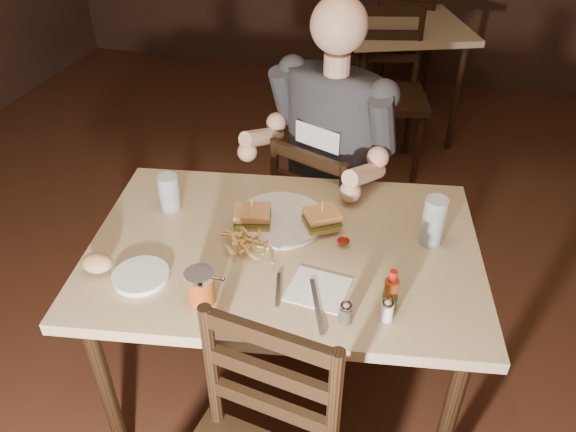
% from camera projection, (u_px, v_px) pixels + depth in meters
% --- Properties ---
extents(room_shell, '(7.00, 7.00, 7.00)m').
position_uv_depth(room_shell, '(340.00, 69.00, 1.34)').
color(room_shell, black).
rests_on(room_shell, ground).
extents(main_table, '(1.35, 1.01, 0.77)m').
position_uv_depth(main_table, '(284.00, 263.00, 1.84)').
color(main_table, tan).
rests_on(main_table, ground).
extents(bg_table, '(1.03, 1.03, 0.77)m').
position_uv_depth(bg_table, '(401.00, 37.00, 3.72)').
color(bg_table, tan).
rests_on(bg_table, ground).
extents(chair_far, '(0.53, 0.56, 0.87)m').
position_uv_depth(chair_far, '(330.00, 222.00, 2.47)').
color(chair_far, black).
rests_on(chair_far, ground).
extents(bg_chair_far, '(0.46, 0.50, 0.96)m').
position_uv_depth(bg_chair_far, '(405.00, 40.00, 4.27)').
color(bg_chair_far, black).
rests_on(bg_chair_far, ground).
extents(bg_chair_near, '(0.55, 0.58, 0.97)m').
position_uv_depth(bg_chair_near, '(388.00, 97.00, 3.40)').
color(bg_chair_near, black).
rests_on(bg_chair_near, ground).
extents(diner, '(0.67, 0.60, 0.95)m').
position_uv_depth(diner, '(328.00, 125.00, 2.15)').
color(diner, '#313136').
rests_on(diner, chair_far).
extents(dinner_plate, '(0.34, 0.34, 0.02)m').
position_uv_depth(dinner_plate, '(280.00, 220.00, 1.89)').
color(dinner_plate, white).
rests_on(dinner_plate, main_table).
extents(sandwich_left, '(0.14, 0.12, 0.10)m').
position_uv_depth(sandwich_left, '(252.00, 212.00, 1.83)').
color(sandwich_left, tan).
rests_on(sandwich_left, dinner_plate).
extents(sandwich_right, '(0.14, 0.13, 0.10)m').
position_uv_depth(sandwich_right, '(322.00, 215.00, 1.82)').
color(sandwich_right, tan).
rests_on(sandwich_right, dinner_plate).
extents(fries_pile, '(0.25, 0.19, 0.04)m').
position_uv_depth(fries_pile, '(252.00, 242.00, 1.76)').
color(fries_pile, tan).
rests_on(fries_pile, dinner_plate).
extents(ketchup_dollop, '(0.05, 0.05, 0.01)m').
position_uv_depth(ketchup_dollop, '(343.00, 241.00, 1.78)').
color(ketchup_dollop, maroon).
rests_on(ketchup_dollop, dinner_plate).
extents(glass_left, '(0.08, 0.08, 0.13)m').
position_uv_depth(glass_left, '(169.00, 193.00, 1.93)').
color(glass_left, silver).
rests_on(glass_left, main_table).
extents(glass_right, '(0.08, 0.08, 0.17)m').
position_uv_depth(glass_right, '(433.00, 221.00, 1.76)').
color(glass_right, silver).
rests_on(glass_right, main_table).
extents(hot_sauce, '(0.05, 0.05, 0.13)m').
position_uv_depth(hot_sauce, '(391.00, 289.00, 1.54)').
color(hot_sauce, '#903B10').
rests_on(hot_sauce, main_table).
extents(salt_shaker, '(0.04, 0.04, 0.07)m').
position_uv_depth(salt_shaker, '(387.00, 310.00, 1.52)').
color(salt_shaker, white).
rests_on(salt_shaker, main_table).
extents(pepper_shaker, '(0.04, 0.04, 0.06)m').
position_uv_depth(pepper_shaker, '(346.00, 313.00, 1.51)').
color(pepper_shaker, '#38332D').
rests_on(pepper_shaker, main_table).
extents(syrup_dispenser, '(0.09, 0.09, 0.11)m').
position_uv_depth(syrup_dispenser, '(200.00, 287.00, 1.56)').
color(syrup_dispenser, '#903B10').
rests_on(syrup_dispenser, main_table).
extents(napkin, '(0.18, 0.17, 0.00)m').
position_uv_depth(napkin, '(318.00, 289.00, 1.63)').
color(napkin, white).
rests_on(napkin, main_table).
extents(knife, '(0.09, 0.21, 0.01)m').
position_uv_depth(knife, '(317.00, 306.00, 1.57)').
color(knife, silver).
rests_on(knife, napkin).
extents(fork, '(0.04, 0.14, 0.00)m').
position_uv_depth(fork, '(278.00, 289.00, 1.62)').
color(fork, silver).
rests_on(fork, napkin).
extents(side_plate, '(0.19, 0.19, 0.01)m').
position_uv_depth(side_plate, '(141.00, 277.00, 1.67)').
color(side_plate, white).
rests_on(side_plate, main_table).
extents(bread_roll, '(0.10, 0.09, 0.06)m').
position_uv_depth(bread_roll, '(97.00, 263.00, 1.67)').
color(bread_roll, tan).
rests_on(bread_roll, side_plate).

